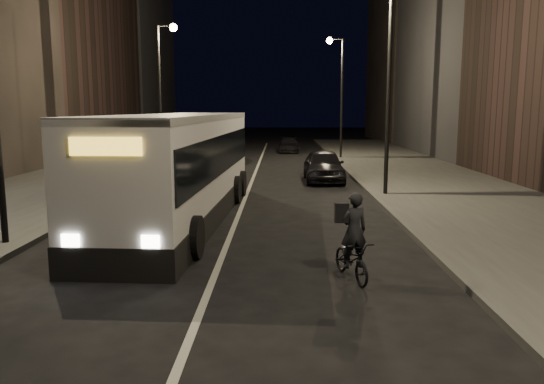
{
  "coord_description": "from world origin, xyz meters",
  "views": [
    {
      "loc": [
        1.4,
        -9.01,
        3.53
      ],
      "look_at": [
        1.19,
        3.81,
        1.5
      ],
      "focal_mm": 35.0,
      "sensor_mm": 36.0,
      "label": 1
    }
  ],
  "objects_px": {
    "streetlight_right_far": "(338,81)",
    "cyclist_on_bicycle": "(352,251)",
    "streetlight_right_mid": "(383,60)",
    "streetlight_left_far": "(164,76)",
    "car_mid": "(227,150)",
    "streetlight_left_near": "(0,31)",
    "car_far": "(289,145)",
    "city_bus": "(181,163)",
    "car_near": "(323,165)"
  },
  "relations": [
    {
      "from": "streetlight_right_far",
      "to": "cyclist_on_bicycle",
      "type": "xyz_separation_m",
      "value": [
        -2.45,
        -26.39,
        -4.74
      ]
    },
    {
      "from": "streetlight_right_mid",
      "to": "streetlight_left_far",
      "type": "bearing_deg",
      "value": 136.84
    },
    {
      "from": "streetlight_left_far",
      "to": "car_mid",
      "type": "xyz_separation_m",
      "value": [
        3.17,
        4.08,
        -4.58
      ]
    },
    {
      "from": "streetlight_left_near",
      "to": "car_far",
      "type": "relative_size",
      "value": 2.01
    },
    {
      "from": "city_bus",
      "to": "streetlight_left_near",
      "type": "bearing_deg",
      "value": -132.6
    },
    {
      "from": "streetlight_right_mid",
      "to": "streetlight_right_far",
      "type": "relative_size",
      "value": 1.0
    },
    {
      "from": "car_near",
      "to": "car_far",
      "type": "bearing_deg",
      "value": 94.33
    },
    {
      "from": "city_bus",
      "to": "car_mid",
      "type": "relative_size",
      "value": 2.66
    },
    {
      "from": "cyclist_on_bicycle",
      "to": "car_mid",
      "type": "height_order",
      "value": "cyclist_on_bicycle"
    },
    {
      "from": "streetlight_left_near",
      "to": "city_bus",
      "type": "xyz_separation_m",
      "value": [
        3.6,
        3.55,
        -3.54
      ]
    },
    {
      "from": "streetlight_left_far",
      "to": "car_far",
      "type": "bearing_deg",
      "value": 58.38
    },
    {
      "from": "streetlight_right_far",
      "to": "car_far",
      "type": "height_order",
      "value": "streetlight_right_far"
    },
    {
      "from": "streetlight_left_far",
      "to": "streetlight_right_far",
      "type": "bearing_deg",
      "value": 29.36
    },
    {
      "from": "car_near",
      "to": "car_mid",
      "type": "bearing_deg",
      "value": 120.79
    },
    {
      "from": "streetlight_right_mid",
      "to": "cyclist_on_bicycle",
      "type": "height_order",
      "value": "streetlight_right_mid"
    },
    {
      "from": "streetlight_right_mid",
      "to": "car_near",
      "type": "bearing_deg",
      "value": 111.44
    },
    {
      "from": "streetlight_right_mid",
      "to": "car_far",
      "type": "distance_m",
      "value": 22.8
    },
    {
      "from": "streetlight_right_far",
      "to": "streetlight_right_mid",
      "type": "bearing_deg",
      "value": -90.0
    },
    {
      "from": "streetlight_right_mid",
      "to": "car_near",
      "type": "height_order",
      "value": "streetlight_right_mid"
    },
    {
      "from": "cyclist_on_bicycle",
      "to": "car_far",
      "type": "bearing_deg",
      "value": 75.7
    },
    {
      "from": "city_bus",
      "to": "cyclist_on_bicycle",
      "type": "height_order",
      "value": "city_bus"
    },
    {
      "from": "streetlight_right_mid",
      "to": "cyclist_on_bicycle",
      "type": "xyz_separation_m",
      "value": [
        -2.45,
        -10.39,
        -4.74
      ]
    },
    {
      "from": "streetlight_left_far",
      "to": "car_near",
      "type": "xyz_separation_m",
      "value": [
        8.83,
        -5.32,
        -4.58
      ]
    },
    {
      "from": "city_bus",
      "to": "car_far",
      "type": "bearing_deg",
      "value": 84.59
    },
    {
      "from": "streetlight_left_near",
      "to": "city_bus",
      "type": "distance_m",
      "value": 6.17
    },
    {
      "from": "car_near",
      "to": "streetlight_right_far",
      "type": "bearing_deg",
      "value": 80.5
    },
    {
      "from": "streetlight_left_far",
      "to": "streetlight_right_mid",
      "type": "bearing_deg",
      "value": -43.16
    },
    {
      "from": "car_near",
      "to": "car_mid",
      "type": "relative_size",
      "value": 0.97
    },
    {
      "from": "streetlight_left_near",
      "to": "car_mid",
      "type": "bearing_deg",
      "value": 81.84
    },
    {
      "from": "streetlight_right_mid",
      "to": "car_mid",
      "type": "relative_size",
      "value": 1.72
    },
    {
      "from": "streetlight_right_mid",
      "to": "streetlight_left_far",
      "type": "relative_size",
      "value": 1.0
    },
    {
      "from": "car_mid",
      "to": "streetlight_right_mid",
      "type": "bearing_deg",
      "value": 114.61
    },
    {
      "from": "city_bus",
      "to": "car_near",
      "type": "height_order",
      "value": "city_bus"
    },
    {
      "from": "streetlight_right_mid",
      "to": "streetlight_right_far",
      "type": "distance_m",
      "value": 16.0
    },
    {
      "from": "streetlight_right_far",
      "to": "car_mid",
      "type": "distance_m",
      "value": 9.0
    },
    {
      "from": "streetlight_left_far",
      "to": "car_far",
      "type": "relative_size",
      "value": 2.01
    },
    {
      "from": "streetlight_right_mid",
      "to": "city_bus",
      "type": "distance_m",
      "value": 9.07
    },
    {
      "from": "streetlight_right_far",
      "to": "car_near",
      "type": "xyz_separation_m",
      "value": [
        -1.84,
        -11.32,
        -4.58
      ]
    },
    {
      "from": "streetlight_right_mid",
      "to": "car_mid",
      "type": "bearing_deg",
      "value": 118.05
    },
    {
      "from": "streetlight_left_far",
      "to": "car_mid",
      "type": "bearing_deg",
      "value": 52.16
    },
    {
      "from": "streetlight_right_mid",
      "to": "city_bus",
      "type": "relative_size",
      "value": 0.65
    },
    {
      "from": "streetlight_right_mid",
      "to": "car_mid",
      "type": "xyz_separation_m",
      "value": [
        -7.5,
        14.08,
        -4.58
      ]
    },
    {
      "from": "streetlight_left_far",
      "to": "cyclist_on_bicycle",
      "type": "bearing_deg",
      "value": -68.05
    },
    {
      "from": "city_bus",
      "to": "car_near",
      "type": "relative_size",
      "value": 2.75
    },
    {
      "from": "streetlight_right_far",
      "to": "streetlight_left_near",
      "type": "xyz_separation_m",
      "value": [
        -10.66,
        -24.0,
        0.0
      ]
    },
    {
      "from": "streetlight_left_near",
      "to": "cyclist_on_bicycle",
      "type": "relative_size",
      "value": 4.34
    },
    {
      "from": "car_near",
      "to": "car_mid",
      "type": "xyz_separation_m",
      "value": [
        -5.66,
        9.4,
        0.0
      ]
    },
    {
      "from": "streetlight_right_mid",
      "to": "city_bus",
      "type": "bearing_deg",
      "value": -147.79
    },
    {
      "from": "streetlight_right_mid",
      "to": "streetlight_right_far",
      "type": "height_order",
      "value": "same"
    },
    {
      "from": "streetlight_left_near",
      "to": "car_mid",
      "type": "distance_m",
      "value": 22.77
    }
  ]
}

